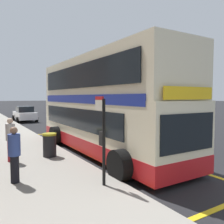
# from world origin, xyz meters

# --- Properties ---
(ground_plane) EXTENTS (260.00, 260.00, 0.00)m
(ground_plane) POSITION_xyz_m (0.00, 32.00, 0.00)
(ground_plane) COLOR black
(double_decker_bus) EXTENTS (3.19, 10.14, 4.40)m
(double_decker_bus) POSITION_xyz_m (-2.46, 7.59, 2.06)
(double_decker_bus) COLOR beige
(double_decker_bus) RESTS_ON ground
(bus_bay_markings) EXTENTS (3.13, 13.22, 0.01)m
(bus_bay_markings) POSITION_xyz_m (-2.43, 7.83, 0.01)
(bus_bay_markings) COLOR gold
(bus_bay_markings) RESTS_ON ground
(bus_stop_sign) EXTENTS (0.09, 0.51, 2.49)m
(bus_stop_sign) POSITION_xyz_m (-4.58, 3.74, 1.63)
(bus_stop_sign) COLOR black
(bus_stop_sign) RESTS_ON pavement_near
(parked_car_navy_far) EXTENTS (2.09, 4.20, 1.62)m
(parked_car_navy_far) POSITION_xyz_m (4.50, 36.52, 0.80)
(parked_car_navy_far) COLOR navy
(parked_car_navy_far) RESTS_ON ground
(parked_car_white_kerbside) EXTENTS (2.09, 4.20, 1.62)m
(parked_car_white_kerbside) POSITION_xyz_m (-2.87, 23.86, 0.80)
(parked_car_white_kerbside) COLOR silver
(parked_car_white_kerbside) RESTS_ON ground
(pedestrian_waiting_near_sign) EXTENTS (0.34, 0.34, 1.67)m
(pedestrian_waiting_near_sign) POSITION_xyz_m (-6.46, 7.59, 1.05)
(pedestrian_waiting_near_sign) COLOR maroon
(pedestrian_waiting_near_sign) RESTS_ON pavement_near
(pedestrian_further_back) EXTENTS (0.34, 0.34, 1.62)m
(pedestrian_further_back) POSITION_xyz_m (-6.68, 5.16, 1.02)
(pedestrian_further_back) COLOR black
(pedestrian_further_back) RESTS_ON pavement_near
(litter_bin) EXTENTS (0.57, 0.57, 0.97)m
(litter_bin) POSITION_xyz_m (-4.97, 7.56, 0.63)
(litter_bin) COLOR black
(litter_bin) RESTS_ON pavement_near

